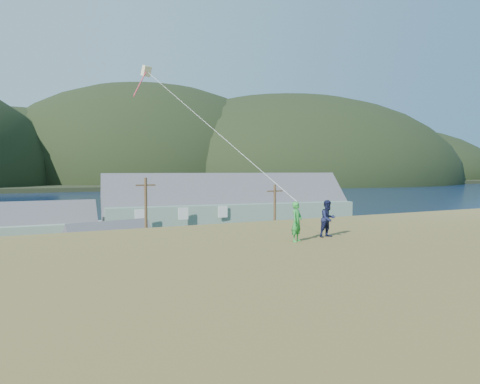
% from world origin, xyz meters
% --- Properties ---
extents(ground, '(900.00, 900.00, 0.00)m').
position_xyz_m(ground, '(0.00, 0.00, 0.00)').
color(ground, '#0A1638').
rests_on(ground, ground).
extents(grass_strip, '(110.00, 8.00, 0.10)m').
position_xyz_m(grass_strip, '(0.00, -2.00, 0.05)').
color(grass_strip, '#4C3D19').
rests_on(grass_strip, ground).
extents(waterfront_lot, '(72.00, 36.00, 0.12)m').
position_xyz_m(waterfront_lot, '(0.00, 17.00, 0.06)').
color(waterfront_lot, '#28282B').
rests_on(waterfront_lot, ground).
extents(wharf, '(26.00, 14.00, 0.90)m').
position_xyz_m(wharf, '(-6.00, 40.00, 0.45)').
color(wharf, gray).
rests_on(wharf, ground).
extents(far_shore, '(900.00, 320.00, 2.00)m').
position_xyz_m(far_shore, '(0.00, 330.00, 1.00)').
color(far_shore, black).
rests_on(far_shore, ground).
extents(far_hills, '(760.00, 265.00, 143.00)m').
position_xyz_m(far_hills, '(35.59, 279.38, 2.00)').
color(far_hills, black).
rests_on(far_hills, ground).
extents(lodge, '(33.54, 12.54, 11.52)m').
position_xyz_m(lodge, '(15.82, 19.17, 4.44)').
color(lodge, slate).
rests_on(lodge, waterfront_lot).
extents(shed_white, '(8.72, 6.66, 6.24)m').
position_xyz_m(shed_white, '(-1.34, 7.54, 2.41)').
color(shed_white, white).
rests_on(shed_white, waterfront_lot).
extents(shed_palegreen_far, '(11.14, 6.48, 7.45)m').
position_xyz_m(shed_palegreen_far, '(-6.19, 24.41, 2.84)').
color(shed_palegreen_far, gray).
rests_on(shed_palegreen_far, waterfront_lot).
extents(utility_poles, '(30.31, 0.24, 9.52)m').
position_xyz_m(utility_poles, '(-2.02, 1.50, 4.68)').
color(utility_poles, '#47331E').
rests_on(utility_poles, waterfront_lot).
extents(parked_cars, '(23.67, 12.04, 1.51)m').
position_xyz_m(parked_cars, '(-6.71, 20.93, 0.83)').
color(parked_cars, silver).
rests_on(parked_cars, waterfront_lot).
extents(kite_flyer_green, '(0.68, 0.62, 1.57)m').
position_xyz_m(kite_flyer_green, '(1.75, -18.97, 7.98)').
color(kite_flyer_green, green).
rests_on(kite_flyer_green, hillside).
extents(kite_flyer_navy, '(0.82, 0.67, 1.55)m').
position_xyz_m(kite_flyer_navy, '(3.55, -18.57, 7.97)').
color(kite_flyer_navy, '#141939').
rests_on(kite_flyer_navy, hillside).
extents(kite_rig, '(2.51, 4.82, 11.78)m').
position_xyz_m(kite_rig, '(-2.00, -10.29, 15.04)').
color(kite_rig, beige).
rests_on(kite_rig, ground).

